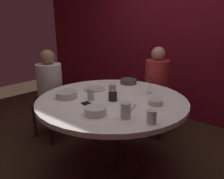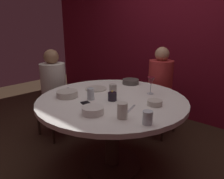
{
  "view_description": "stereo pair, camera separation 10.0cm",
  "coord_description": "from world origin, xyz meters",
  "px_view_note": "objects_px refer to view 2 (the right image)",
  "views": [
    {
      "loc": [
        1.14,
        -1.45,
        1.39
      ],
      "look_at": [
        0.0,
        0.0,
        0.84
      ],
      "focal_mm": 32.55,
      "sensor_mm": 36.0,
      "label": 1
    },
    {
      "loc": [
        1.22,
        -1.38,
        1.39
      ],
      "look_at": [
        0.0,
        0.0,
        0.84
      ],
      "focal_mm": 32.55,
      "sensor_mm": 36.0,
      "label": 2
    }
  ],
  "objects_px": {
    "dinner_plate": "(96,89)",
    "cell_phone": "(87,104)",
    "bowl_salad_center": "(67,94)",
    "dining_table": "(112,111)",
    "cup_near_candle": "(113,89)",
    "seated_diner_left": "(54,84)",
    "candle_holder": "(112,96)",
    "cup_by_left_diner": "(148,118)",
    "bowl_serving_large": "(155,103)",
    "bowl_small_white": "(93,110)",
    "cup_by_right_diner": "(91,94)",
    "seated_diner_back": "(160,82)",
    "wine_glass": "(151,82)",
    "bowl_sauce_side": "(131,82)",
    "cup_center_front": "(122,111)"
  },
  "relations": [
    {
      "from": "seated_diner_left",
      "to": "cup_by_right_diner",
      "type": "xyz_separation_m",
      "value": [
        0.88,
        -0.17,
        0.1
      ]
    },
    {
      "from": "dining_table",
      "to": "bowl_salad_center",
      "type": "relative_size",
      "value": 6.99
    },
    {
      "from": "seated_diner_left",
      "to": "bowl_serving_large",
      "type": "relative_size",
      "value": 8.92
    },
    {
      "from": "seated_diner_back",
      "to": "cup_by_left_diner",
      "type": "height_order",
      "value": "seated_diner_back"
    },
    {
      "from": "dining_table",
      "to": "bowl_salad_center",
      "type": "xyz_separation_m",
      "value": [
        -0.34,
        -0.27,
        0.17
      ]
    },
    {
      "from": "dinner_plate",
      "to": "cup_by_right_diner",
      "type": "distance_m",
      "value": 0.33
    },
    {
      "from": "cell_phone",
      "to": "bowl_serving_large",
      "type": "xyz_separation_m",
      "value": [
        0.45,
        0.37,
        0.02
      ]
    },
    {
      "from": "dinner_plate",
      "to": "bowl_salad_center",
      "type": "height_order",
      "value": "bowl_salad_center"
    },
    {
      "from": "dining_table",
      "to": "cell_phone",
      "type": "relative_size",
      "value": 10.11
    },
    {
      "from": "bowl_sauce_side",
      "to": "cup_by_right_diner",
      "type": "xyz_separation_m",
      "value": [
        0.05,
        -0.69,
        0.03
      ]
    },
    {
      "from": "cup_near_candle",
      "to": "cup_center_front",
      "type": "xyz_separation_m",
      "value": [
        0.42,
        -0.38,
        0.01
      ]
    },
    {
      "from": "wine_glass",
      "to": "bowl_sauce_side",
      "type": "relative_size",
      "value": 0.91
    },
    {
      "from": "bowl_sauce_side",
      "to": "cup_center_front",
      "type": "relative_size",
      "value": 1.64
    },
    {
      "from": "wine_glass",
      "to": "cup_near_candle",
      "type": "bearing_deg",
      "value": -136.16
    },
    {
      "from": "cup_by_left_diner",
      "to": "cup_center_front",
      "type": "xyz_separation_m",
      "value": [
        -0.19,
        -0.04,
        0.01
      ]
    },
    {
      "from": "dining_table",
      "to": "candle_holder",
      "type": "relative_size",
      "value": 14.37
    },
    {
      "from": "dinner_plate",
      "to": "bowl_serving_large",
      "type": "distance_m",
      "value": 0.72
    },
    {
      "from": "dining_table",
      "to": "cup_by_right_diner",
      "type": "relative_size",
      "value": 13.05
    },
    {
      "from": "bowl_salad_center",
      "to": "cup_by_left_diner",
      "type": "bearing_deg",
      "value": 0.74
    },
    {
      "from": "bowl_salad_center",
      "to": "bowl_sauce_side",
      "type": "bearing_deg",
      "value": 77.56
    },
    {
      "from": "seated_diner_left",
      "to": "bowl_small_white",
      "type": "bearing_deg",
      "value": -18.88
    },
    {
      "from": "cup_center_front",
      "to": "cup_by_left_diner",
      "type": "bearing_deg",
      "value": 11.33
    },
    {
      "from": "seated_diner_back",
      "to": "wine_glass",
      "type": "distance_m",
      "value": 0.67
    },
    {
      "from": "bowl_salad_center",
      "to": "seated_diner_left",
      "type": "bearing_deg",
      "value": 157.5
    },
    {
      "from": "candle_holder",
      "to": "bowl_salad_center",
      "type": "relative_size",
      "value": 0.49
    },
    {
      "from": "dinner_plate",
      "to": "cup_by_right_diner",
      "type": "xyz_separation_m",
      "value": [
        0.2,
        -0.26,
        0.05
      ]
    },
    {
      "from": "seated_diner_back",
      "to": "bowl_sauce_side",
      "type": "height_order",
      "value": "seated_diner_back"
    },
    {
      "from": "seated_diner_left",
      "to": "bowl_small_white",
      "type": "distance_m",
      "value": 1.2
    },
    {
      "from": "dining_table",
      "to": "wine_glass",
      "type": "distance_m",
      "value": 0.49
    },
    {
      "from": "bowl_serving_large",
      "to": "bowl_small_white",
      "type": "height_order",
      "value": "bowl_small_white"
    },
    {
      "from": "wine_glass",
      "to": "bowl_sauce_side",
      "type": "xyz_separation_m",
      "value": [
        -0.38,
        0.18,
        -0.1
      ]
    },
    {
      "from": "wine_glass",
      "to": "cup_by_left_diner",
      "type": "xyz_separation_m",
      "value": [
        0.34,
        -0.6,
        -0.08
      ]
    },
    {
      "from": "bowl_serving_large",
      "to": "bowl_salad_center",
      "type": "height_order",
      "value": "bowl_salad_center"
    },
    {
      "from": "cell_phone",
      "to": "wine_glass",
      "type": "bearing_deg",
      "value": -4.37
    },
    {
      "from": "seated_diner_left",
      "to": "cup_near_candle",
      "type": "relative_size",
      "value": 10.93
    },
    {
      "from": "cell_phone",
      "to": "cup_by_left_diner",
      "type": "distance_m",
      "value": 0.6
    },
    {
      "from": "seated_diner_left",
      "to": "candle_holder",
      "type": "distance_m",
      "value": 1.06
    },
    {
      "from": "dinner_plate",
      "to": "cell_phone",
      "type": "xyz_separation_m",
      "value": [
        0.27,
        -0.37,
        -0.0
      ]
    },
    {
      "from": "cup_near_candle",
      "to": "cup_by_right_diner",
      "type": "relative_size",
      "value": 0.97
    },
    {
      "from": "candle_holder",
      "to": "cell_phone",
      "type": "height_order",
      "value": "candle_holder"
    },
    {
      "from": "dining_table",
      "to": "cup_near_candle",
      "type": "height_order",
      "value": "cup_near_candle"
    },
    {
      "from": "cell_phone",
      "to": "cup_near_candle",
      "type": "relative_size",
      "value": 1.33
    },
    {
      "from": "seated_diner_left",
      "to": "cell_phone",
      "type": "bearing_deg",
      "value": -16.62
    },
    {
      "from": "dining_table",
      "to": "dinner_plate",
      "type": "bearing_deg",
      "value": 164.12
    },
    {
      "from": "wine_glass",
      "to": "bowl_small_white",
      "type": "distance_m",
      "value": 0.74
    },
    {
      "from": "bowl_salad_center",
      "to": "cup_near_candle",
      "type": "height_order",
      "value": "cup_near_candle"
    },
    {
      "from": "seated_diner_back",
      "to": "bowl_salad_center",
      "type": "height_order",
      "value": "seated_diner_back"
    },
    {
      "from": "bowl_serving_large",
      "to": "bowl_sauce_side",
      "type": "height_order",
      "value": "bowl_sauce_side"
    },
    {
      "from": "bowl_serving_large",
      "to": "cup_near_candle",
      "type": "bearing_deg",
      "value": -178.55
    },
    {
      "from": "cup_near_candle",
      "to": "cup_center_front",
      "type": "relative_size",
      "value": 0.89
    }
  ]
}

